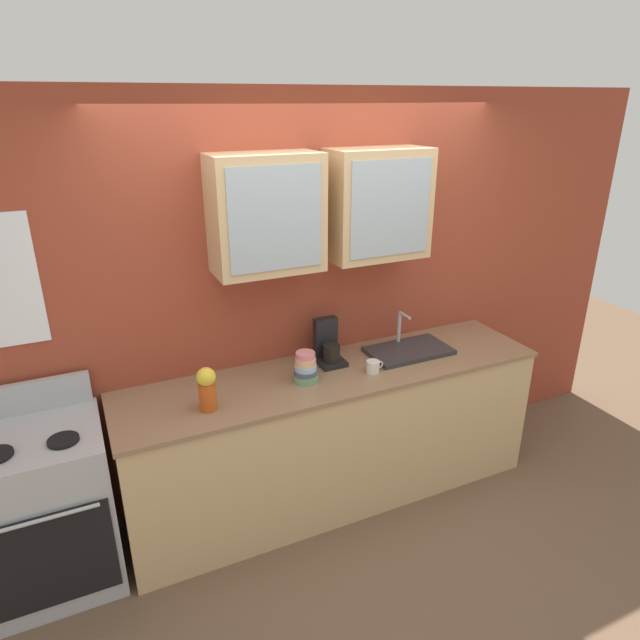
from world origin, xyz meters
name	(u,v)px	position (x,y,z in m)	size (l,w,h in m)	color
ground_plane	(334,492)	(0.00, 0.00, 0.00)	(10.00, 10.00, 0.00)	brown
back_wall_unit	(312,286)	(0.00, 0.34, 1.40)	(5.22, 0.41, 2.60)	#993D28
counter	(335,435)	(0.00, 0.00, 0.47)	(2.72, 0.66, 0.94)	tan
stove_range	(48,510)	(-1.72, 0.00, 0.47)	(0.66, 0.63, 1.12)	#ADAFB5
sink_faucet	(408,350)	(0.57, 0.04, 0.96)	(0.55, 0.32, 0.25)	#2D2D30
bowl_stack	(306,368)	(-0.22, -0.03, 1.02)	(0.15, 0.15, 0.19)	#669972
vase	(207,388)	(-0.83, -0.11, 1.07)	(0.11, 0.11, 0.25)	#BF4C19
cup_near_sink	(373,366)	(0.21, -0.11, 0.97)	(0.12, 0.08, 0.08)	silver
coffee_maker	(328,346)	(0.02, 0.15, 1.04)	(0.17, 0.20, 0.29)	black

